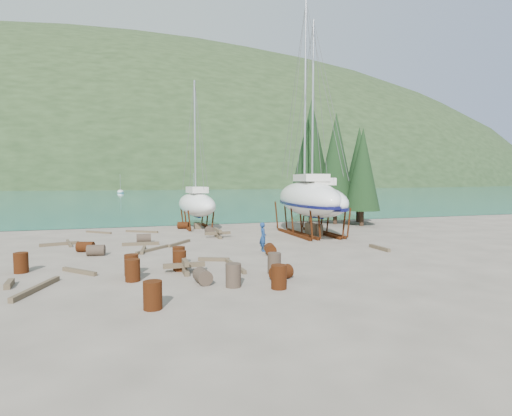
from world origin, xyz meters
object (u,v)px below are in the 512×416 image
object	(u,v)px
small_sailboat_shore	(196,204)
large_sailboat_near	(308,198)
worker	(263,237)
large_sailboat_far	(315,200)

from	to	relation	value
small_sailboat_shore	large_sailboat_near	bearing A→B (deg)	-48.80
large_sailboat_near	worker	bearing A→B (deg)	-126.95
large_sailboat_far	large_sailboat_near	bearing A→B (deg)	170.36
small_sailboat_shore	worker	bearing A→B (deg)	-87.23
large_sailboat_near	worker	distance (m)	7.78
large_sailboat_far	small_sailboat_shore	world-z (taller)	large_sailboat_far
large_sailboat_near	small_sailboat_shore	size ratio (longest dim) A/B	1.38
large_sailboat_near	large_sailboat_far	distance (m)	0.57
large_sailboat_far	worker	distance (m)	8.01
large_sailboat_far	worker	xyz separation A→B (m)	(-5.76, -5.29, -1.72)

